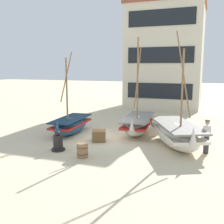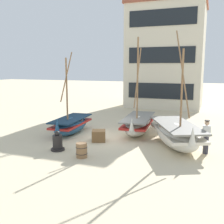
# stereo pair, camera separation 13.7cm
# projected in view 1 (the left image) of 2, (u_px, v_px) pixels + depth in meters

# --- Properties ---
(ground_plane) EXTENTS (120.00, 120.00, 0.00)m
(ground_plane) POSITION_uv_depth(u_px,v_px,m) (106.00, 137.00, 16.13)
(ground_plane) COLOR beige
(fishing_boat_near_left) EXTENTS (1.92, 4.52, 5.97)m
(fishing_boat_near_left) POSITION_uv_depth(u_px,v_px,m) (138.00, 124.00, 17.06)
(fishing_boat_near_left) COLOR silver
(fishing_boat_near_left) RESTS_ON ground
(fishing_boat_centre_large) EXTENTS (3.58, 4.96, 6.10)m
(fishing_boat_centre_large) POSITION_uv_depth(u_px,v_px,m) (177.00, 134.00, 14.20)
(fishing_boat_centre_large) COLOR silver
(fishing_boat_centre_large) RESTS_ON ground
(fishing_boat_far_right) EXTENTS (1.70, 3.88, 5.14)m
(fishing_boat_far_right) POSITION_uv_depth(u_px,v_px,m) (71.00, 125.00, 16.96)
(fishing_boat_far_right) COLOR #23517A
(fishing_boat_far_right) RESTS_ON ground
(fisherman_by_hull) EXTENTS (0.39, 0.26, 1.68)m
(fisherman_by_hull) POSITION_uv_depth(u_px,v_px,m) (207.00, 137.00, 13.00)
(fisherman_by_hull) COLOR #33333D
(fisherman_by_hull) RESTS_ON ground
(capstan_winch) EXTENTS (0.70, 0.70, 1.02)m
(capstan_winch) POSITION_uv_depth(u_px,v_px,m) (58.00, 143.00, 13.53)
(capstan_winch) COLOR black
(capstan_winch) RESTS_ON ground
(wooden_barrel) EXTENTS (0.56, 0.56, 0.70)m
(wooden_barrel) POSITION_uv_depth(u_px,v_px,m) (82.00, 150.00, 12.48)
(wooden_barrel) COLOR olive
(wooden_barrel) RESTS_ON ground
(cargo_crate) EXTENTS (0.99, 0.99, 0.63)m
(cargo_crate) POSITION_uv_depth(u_px,v_px,m) (99.00, 136.00, 15.26)
(cargo_crate) COLOR brown
(cargo_crate) RESTS_ON ground
(harbor_building_main) EXTENTS (7.85, 6.42, 10.64)m
(harbor_building_main) POSITION_uv_depth(u_px,v_px,m) (165.00, 56.00, 28.30)
(harbor_building_main) COLOR beige
(harbor_building_main) RESTS_ON ground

